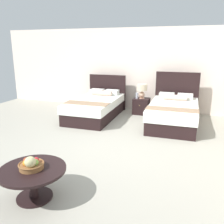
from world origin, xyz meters
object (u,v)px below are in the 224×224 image
Objects in this scene: vase at (137,96)px; bed_near_corner at (173,113)px; coffee_table at (33,176)px; bed_near_window at (96,107)px; nightstand at (141,106)px; table_lamp at (142,89)px; fruit_bowl at (31,164)px.

bed_near_corner is at bearing -32.50° from vase.
bed_near_corner reaches higher than coffee_table.
bed_near_window is 4.70× the size of nightstand.
bed_near_corner is (2.17, 0.00, 0.02)m from bed_near_window.
bed_near_corner is at bearing -37.28° from nightstand.
vase is at bearing -156.23° from table_lamp.
vase is at bearing 36.20° from bed_near_window.
vase is at bearing 87.03° from coffee_table.
fruit_bowl is (0.77, -3.89, 0.20)m from bed_near_window.
vase is (1.01, 0.74, 0.25)m from bed_near_window.
bed_near_corner is at bearing 0.06° from bed_near_window.
coffee_table is at bearing -94.61° from nightstand.
coffee_table is 2.65× the size of fruit_bowl.
fruit_bowl is at bearing -94.65° from nightstand.
coffee_table is (-1.40, -3.88, 0.00)m from bed_near_corner.
fruit_bowl reaches higher than coffee_table.
bed_near_corner is 1.29m from nightstand.
vase is (-0.14, -0.06, -0.19)m from table_lamp.
table_lamp is at bearing 142.02° from bed_near_corner.
bed_near_window is 3.95m from coffee_table.
table_lamp is (-0.00, 0.02, 0.51)m from nightstand.
table_lamp is at bearing 34.89° from bed_near_window.
fruit_bowl is (-0.38, -4.69, -0.24)m from table_lamp.
bed_near_window is 12.96× the size of vase.
vase is at bearing 147.50° from bed_near_corner.
fruit_bowl is at bearing -93.01° from vase.
bed_near_corner is at bearing -37.98° from table_lamp.
bed_near_corner is 4.14m from fruit_bowl.
fruit_bowl is at bearing -109.82° from bed_near_corner.
table_lamp is (-1.02, 0.80, 0.42)m from bed_near_corner.
coffee_table is at bearing -78.74° from bed_near_window.
table_lamp is 0.49× the size of coffee_table.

